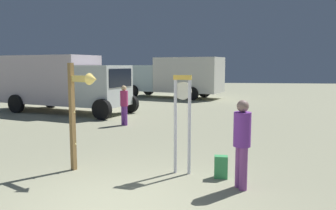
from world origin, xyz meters
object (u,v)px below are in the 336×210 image
object	(u,v)px
backpack	(221,167)
standing_clock	(182,115)
box_truck_far	(179,76)
arrow_sign	(80,101)
person_distant	(124,103)
box_truck_near	(60,81)
person_near_clock	(242,140)

from	to	relation	value
backpack	standing_clock	bearing A→B (deg)	165.32
backpack	box_truck_far	xyz separation A→B (m)	(-2.41, 17.23, 1.35)
arrow_sign	person_distant	world-z (taller)	arrow_sign
box_truck_near	standing_clock	bearing A→B (deg)	-52.58
box_truck_far	standing_clock	bearing A→B (deg)	-84.69
box_truck_near	box_truck_far	size ratio (longest dim) A/B	1.05
backpack	person_distant	size ratio (longest dim) A/B	0.30
standing_clock	arrow_sign	bearing A→B (deg)	-175.23
arrow_sign	person_near_clock	distance (m)	3.51
arrow_sign	box_truck_far	world-z (taller)	box_truck_far
arrow_sign	person_distant	bearing A→B (deg)	94.94
standing_clock	backpack	world-z (taller)	standing_clock
person_near_clock	box_truck_near	world-z (taller)	box_truck_near
backpack	box_truck_far	bearing A→B (deg)	97.96
arrow_sign	box_truck_far	bearing A→B (deg)	87.88
person_near_clock	backpack	xyz separation A→B (m)	(-0.36, 0.57, -0.72)
person_near_clock	standing_clock	bearing A→B (deg)	146.33
person_near_clock	box_truck_far	bearing A→B (deg)	98.84
person_near_clock	backpack	bearing A→B (deg)	122.04
person_distant	box_truck_far	size ratio (longest dim) A/B	0.22
box_truck_near	box_truck_far	bearing A→B (deg)	56.69
standing_clock	box_truck_far	bearing A→B (deg)	95.31
box_truck_far	box_truck_near	bearing A→B (deg)	-123.31
person_distant	box_truck_near	size ratio (longest dim) A/B	0.21
backpack	box_truck_near	xyz separation A→B (m)	(-7.70, 9.19, 1.33)
standing_clock	person_near_clock	distance (m)	1.47
backpack	arrow_sign	bearing A→B (deg)	179.39
standing_clock	box_truck_far	world-z (taller)	box_truck_far
standing_clock	backpack	bearing A→B (deg)	-14.68
person_distant	box_truck_far	bearing A→B (deg)	84.28
standing_clock	person_distant	world-z (taller)	standing_clock
person_distant	person_near_clock	bearing A→B (deg)	-58.69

